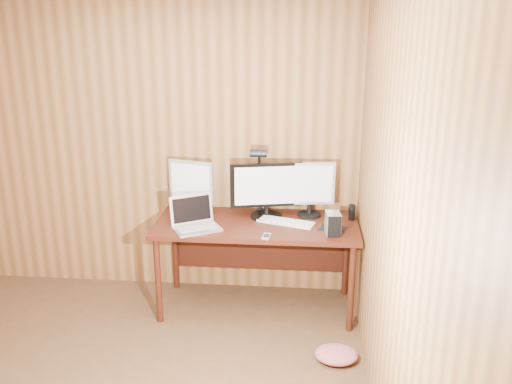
# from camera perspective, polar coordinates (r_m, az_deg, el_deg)

# --- Properties ---
(room_shell) EXTENTS (4.00, 4.00, 4.00)m
(room_shell) POSITION_cam_1_polar(r_m,az_deg,el_deg) (2.88, -21.81, -4.58)
(room_shell) COLOR brown
(room_shell) RESTS_ON ground
(desk) EXTENTS (1.60, 0.70, 0.75)m
(desk) POSITION_cam_1_polar(r_m,az_deg,el_deg) (4.40, 0.14, -4.39)
(desk) COLOR #3E170C
(desk) RESTS_ON floor
(monitor_center) EXTENTS (0.58, 0.25, 0.45)m
(monitor_center) POSITION_cam_1_polar(r_m,az_deg,el_deg) (4.33, 1.10, 0.28)
(monitor_center) COLOR black
(monitor_center) RESTS_ON desk
(monitor_left) EXTENTS (0.39, 0.19, 0.44)m
(monitor_left) POSITION_cam_1_polar(r_m,az_deg,el_deg) (4.46, -6.80, 0.69)
(monitor_left) COLOR black
(monitor_left) RESTS_ON desk
(monitor_right) EXTENTS (0.40, 0.19, 0.45)m
(monitor_right) POSITION_cam_1_polar(r_m,az_deg,el_deg) (4.38, 5.69, 0.48)
(monitor_right) COLOR black
(monitor_right) RESTS_ON desk
(laptop) EXTENTS (0.43, 0.40, 0.24)m
(laptop) POSITION_cam_1_polar(r_m,az_deg,el_deg) (4.19, -6.48, -2.97)
(laptop) COLOR silver
(laptop) RESTS_ON desk
(keyboard) EXTENTS (0.47, 0.27, 0.02)m
(keyboard) POSITION_cam_1_polar(r_m,az_deg,el_deg) (4.28, 3.17, -3.15)
(keyboard) COLOR white
(keyboard) RESTS_ON desk
(mousepad) EXTENTS (0.24, 0.21, 0.00)m
(mousepad) POSITION_cam_1_polar(r_m,az_deg,el_deg) (4.20, 8.07, -3.84)
(mousepad) COLOR black
(mousepad) RESTS_ON desk
(mouse) EXTENTS (0.11, 0.14, 0.04)m
(mouse) POSITION_cam_1_polar(r_m,az_deg,el_deg) (4.20, 8.08, -3.55)
(mouse) COLOR black
(mouse) RESTS_ON mousepad
(hard_drive) EXTENTS (0.12, 0.16, 0.17)m
(hard_drive) POSITION_cam_1_polar(r_m,az_deg,el_deg) (4.08, 8.10, -3.30)
(hard_drive) COLOR silver
(hard_drive) RESTS_ON desk
(phone) EXTENTS (0.07, 0.11, 0.02)m
(phone) POSITION_cam_1_polar(r_m,az_deg,el_deg) (4.00, 1.11, -4.69)
(phone) COLOR silver
(phone) RESTS_ON desk
(speaker) EXTENTS (0.05, 0.05, 0.13)m
(speaker) POSITION_cam_1_polar(r_m,az_deg,el_deg) (4.40, 10.05, -2.13)
(speaker) COLOR black
(speaker) RESTS_ON desk
(desk_lamp) EXTENTS (0.13, 0.19, 0.59)m
(desk_lamp) POSITION_cam_1_polar(r_m,az_deg,el_deg) (4.40, 0.32, 2.28)
(desk_lamp) COLOR black
(desk_lamp) RESTS_ON desk
(fabric_pile) EXTENTS (0.35, 0.31, 0.10)m
(fabric_pile) POSITION_cam_1_polar(r_m,az_deg,el_deg) (3.99, 8.44, -16.58)
(fabric_pile) COLOR #B45760
(fabric_pile) RESTS_ON floor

